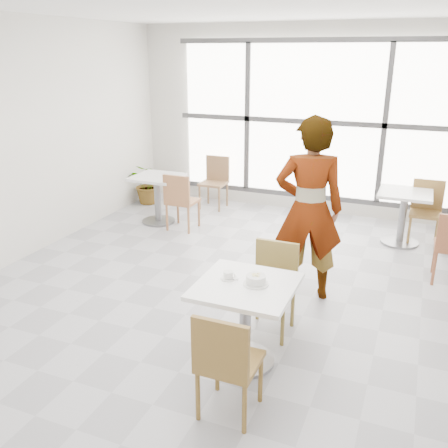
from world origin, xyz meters
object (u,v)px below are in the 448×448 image
at_px(bg_table_right, 403,210).
at_px(bg_chair_left_far, 215,178).
at_px(main_table, 245,309).
at_px(oatmeal_bowl, 256,280).
at_px(bg_chair_right_far, 426,207).
at_px(chair_near, 226,360).
at_px(person, 309,210).
at_px(bg_table_left, 157,192).
at_px(coffee_cup, 228,276).
at_px(bg_chair_left_near, 180,198).
at_px(plant_left, 149,184).
at_px(chair_far, 273,281).

bearing_deg(bg_table_right, bg_chair_left_far, 168.90).
relative_size(main_table, oatmeal_bowl, 3.81).
bearing_deg(main_table, oatmeal_bowl, 18.12).
bearing_deg(bg_chair_right_far, chair_near, -106.00).
xyz_separation_m(main_table, chair_near, (0.11, -0.70, -0.02)).
bearing_deg(person, chair_near, 70.86).
relative_size(bg_table_left, bg_chair_left_far, 0.86).
bearing_deg(chair_near, coffee_cup, -69.48).
distance_m(person, bg_chair_right_far, 2.58).
distance_m(chair_near, bg_table_left, 4.51).
distance_m(bg_chair_left_near, plant_left, 1.53).
xyz_separation_m(bg_chair_left_near, bg_chair_left_far, (0.01, 1.30, 0.00)).
bearing_deg(bg_table_left, person, -29.34).
relative_size(person, bg_table_left, 2.64).
xyz_separation_m(chair_far, bg_table_right, (1.02, 2.83, -0.01)).
bearing_deg(person, bg_table_left, -46.37).
relative_size(chair_near, oatmeal_bowl, 4.14).
distance_m(bg_table_right, bg_chair_right_far, 0.37).
bearing_deg(oatmeal_bowl, plant_left, 130.79).
height_order(bg_table_right, bg_chair_right_far, bg_chair_right_far).
height_order(chair_far, coffee_cup, chair_far).
height_order(bg_table_left, bg_chair_right_far, bg_chair_right_far).
bearing_deg(bg_chair_left_far, bg_chair_right_far, -6.45).
bearing_deg(bg_chair_left_near, person, 149.06).
height_order(person, plant_left, person).
bearing_deg(bg_chair_right_far, chair_far, -113.25).
xyz_separation_m(chair_far, oatmeal_bowl, (0.03, -0.60, 0.29)).
height_order(coffee_cup, bg_table_right, coffee_cup).
bearing_deg(person, bg_chair_right_far, -134.66).
bearing_deg(main_table, chair_near, -81.35).
bearing_deg(bg_table_left, main_table, -49.45).
xyz_separation_m(bg_table_left, bg_chair_right_far, (3.89, 0.72, 0.01)).
bearing_deg(bg_table_left, bg_chair_left_near, -21.60).
distance_m(coffee_cup, bg_chair_left_near, 3.31).
relative_size(chair_far, bg_table_right, 1.16).
relative_size(main_table, bg_chair_left_near, 0.92).
xyz_separation_m(bg_table_right, bg_chair_left_far, (-3.09, 0.61, 0.01)).
distance_m(coffee_cup, person, 1.45).
distance_m(chair_near, coffee_cup, 0.84).
distance_m(main_table, person, 1.52).
relative_size(main_table, coffee_cup, 5.03).
bearing_deg(chair_far, bg_chair_left_far, 121.12).
height_order(oatmeal_bowl, bg_chair_left_far, bg_chair_left_far).
xyz_separation_m(chair_near, bg_chair_right_far, (1.26, 4.38, 0.00)).
bearing_deg(oatmeal_bowl, chair_far, 92.54).
bearing_deg(bg_table_right, coffee_cup, -109.97).
bearing_deg(bg_chair_right_far, bg_table_left, -169.48).
bearing_deg(bg_table_right, chair_near, -103.07).
bearing_deg(plant_left, oatmeal_bowl, -49.21).
height_order(chair_near, bg_table_left, chair_near).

